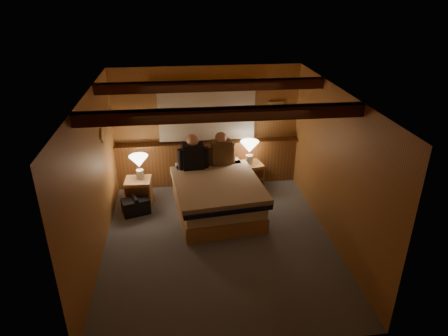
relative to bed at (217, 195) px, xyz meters
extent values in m
plane|color=#535962|center=(-0.06, -0.92, -0.33)|extent=(4.20, 4.20, 0.00)
plane|color=#D68F50|center=(-0.06, -0.92, 2.07)|extent=(4.20, 4.20, 0.00)
plane|color=#B1773F|center=(-0.06, 1.18, 0.87)|extent=(3.60, 0.00, 3.60)
plane|color=#B1773F|center=(-1.86, -0.92, 0.87)|extent=(0.00, 4.20, 4.20)
plane|color=#B1773F|center=(1.74, -0.92, 0.87)|extent=(0.00, 4.20, 4.20)
plane|color=#B1773F|center=(-0.06, -3.02, 0.87)|extent=(3.60, 0.00, 3.60)
cube|color=brown|center=(-0.06, 1.12, 0.12)|extent=(3.60, 0.12, 0.90)
cube|color=brown|center=(-0.06, 1.06, 0.59)|extent=(3.60, 0.22, 0.04)
cylinder|color=#3F1F0F|center=(-0.06, 1.10, 1.72)|extent=(2.10, 0.05, 0.05)
sphere|color=#3F1F0F|center=(-1.11, 1.10, 1.72)|extent=(0.08, 0.08, 0.08)
sphere|color=#3F1F0F|center=(0.99, 1.10, 1.72)|extent=(0.08, 0.08, 0.08)
cube|color=beige|center=(-0.06, 1.11, 1.17)|extent=(1.85, 0.08, 1.05)
cube|color=#3F1F0F|center=(-0.06, -1.52, 1.98)|extent=(3.60, 0.15, 0.16)
cube|color=#3F1F0F|center=(-0.06, -0.02, 1.98)|extent=(3.60, 0.15, 0.16)
cylinder|color=white|center=(-1.80, 0.68, 1.42)|extent=(0.03, 0.55, 0.03)
torus|color=white|center=(-1.77, 0.53, 1.30)|extent=(0.01, 0.21, 0.21)
torus|color=white|center=(-1.77, 0.76, 1.30)|extent=(0.01, 0.21, 0.21)
cube|color=tan|center=(1.29, 1.16, 1.22)|extent=(0.30, 0.03, 0.25)
cube|color=#F1E9C7|center=(1.29, 1.15, 1.22)|extent=(0.24, 0.01, 0.19)
cube|color=tan|center=(0.00, 0.02, -0.20)|extent=(1.57, 1.98, 0.27)
cube|color=white|center=(0.00, 0.02, 0.05)|extent=(1.53, 1.93, 0.22)
cube|color=black|center=(0.02, -0.21, 0.19)|extent=(1.59, 1.62, 0.07)
cube|color=#C3868A|center=(0.01, -0.09, 0.25)|extent=(1.65, 1.81, 0.11)
cube|color=white|center=(-0.43, 0.69, 0.23)|extent=(0.58, 0.37, 0.15)
cube|color=white|center=(0.26, 0.77, 0.23)|extent=(0.58, 0.37, 0.15)
cube|color=tan|center=(-1.40, 0.44, -0.08)|extent=(0.48, 0.44, 0.51)
cube|color=brown|center=(-1.41, 0.24, 0.02)|extent=(0.42, 0.04, 0.18)
cube|color=brown|center=(-1.41, 0.24, -0.18)|extent=(0.42, 0.04, 0.18)
cylinder|color=white|center=(-1.41, 0.24, 0.02)|extent=(0.03, 0.03, 0.03)
cylinder|color=white|center=(-1.41, 0.24, -0.18)|extent=(0.03, 0.03, 0.03)
cube|color=tan|center=(0.74, 0.84, -0.06)|extent=(0.57, 0.53, 0.54)
cube|color=brown|center=(0.78, 0.64, 0.04)|extent=(0.44, 0.11, 0.19)
cube|color=brown|center=(0.78, 0.64, -0.17)|extent=(0.44, 0.11, 0.19)
cylinder|color=white|center=(0.78, 0.64, 0.04)|extent=(0.04, 0.04, 0.03)
cylinder|color=white|center=(0.78, 0.64, -0.17)|extent=(0.04, 0.04, 0.03)
cylinder|color=silver|center=(-1.36, 0.49, 0.26)|extent=(0.13, 0.13, 0.17)
cylinder|color=white|center=(-1.36, 0.49, 0.38)|extent=(0.02, 0.02, 0.10)
cone|color=#FFEDC6|center=(-1.36, 0.49, 0.52)|extent=(0.34, 0.34, 0.21)
cylinder|color=silver|center=(0.73, 0.83, 0.30)|extent=(0.14, 0.14, 0.18)
cylinder|color=white|center=(0.73, 0.83, 0.42)|extent=(0.02, 0.02, 0.10)
cone|color=#FFEDC6|center=(0.73, 0.83, 0.56)|extent=(0.36, 0.36, 0.22)
cube|color=black|center=(-0.37, 0.53, 0.54)|extent=(0.41, 0.26, 0.51)
cylinder|color=black|center=(-0.60, 0.51, 0.50)|extent=(0.12, 0.12, 0.41)
cylinder|color=black|center=(-0.15, 0.55, 0.50)|extent=(0.12, 0.12, 0.41)
sphere|color=tan|center=(-0.37, 0.53, 0.86)|extent=(0.23, 0.23, 0.23)
cube|color=#523A20|center=(0.16, 0.67, 0.53)|extent=(0.40, 0.26, 0.49)
cylinder|color=#523A20|center=(-0.06, 0.64, 0.49)|extent=(0.12, 0.12, 0.39)
cylinder|color=#523A20|center=(0.37, 0.70, 0.49)|extent=(0.12, 0.12, 0.39)
sphere|color=tan|center=(0.16, 0.67, 0.84)|extent=(0.22, 0.22, 0.22)
cube|color=black|center=(-1.44, 0.11, -0.19)|extent=(0.54, 0.41, 0.28)
cylinder|color=black|center=(-1.44, 0.11, -0.03)|extent=(0.16, 0.29, 0.08)
camera|label=1|loc=(-0.61, -6.22, 3.46)|focal=32.00mm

